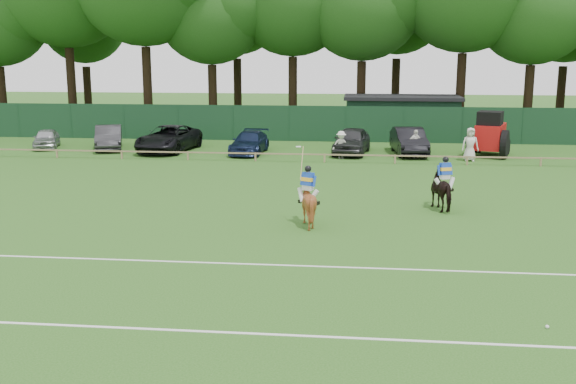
# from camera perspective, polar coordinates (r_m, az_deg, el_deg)

# --- Properties ---
(ground) EXTENTS (160.00, 160.00, 0.00)m
(ground) POSITION_cam_1_polar(r_m,az_deg,el_deg) (21.28, -2.21, -5.33)
(ground) COLOR #1E4C14
(ground) RESTS_ON ground
(horse_dark) EXTENTS (1.44, 2.06, 1.59)m
(horse_dark) POSITION_cam_1_polar(r_m,az_deg,el_deg) (27.75, 13.08, 0.15)
(horse_dark) COLOR black
(horse_dark) RESTS_ON ground
(horse_chestnut) EXTENTS (1.89, 1.96, 1.66)m
(horse_chestnut) POSITION_cam_1_polar(r_m,az_deg,el_deg) (24.64, 1.68, -0.93)
(horse_chestnut) COLOR brown
(horse_chestnut) RESTS_ON ground
(sedan_silver) EXTENTS (2.59, 3.96, 1.25)m
(sedan_silver) POSITION_cam_1_polar(r_m,az_deg,el_deg) (46.99, -19.77, 4.28)
(sedan_silver) COLOR #A6A7AB
(sedan_silver) RESTS_ON ground
(sedan_grey) EXTENTS (3.06, 4.92, 1.53)m
(sedan_grey) POSITION_cam_1_polar(r_m,az_deg,el_deg) (45.24, -14.94, 4.49)
(sedan_grey) COLOR #2A2A2C
(sedan_grey) RESTS_ON ground
(suv_black) EXTENTS (3.41, 6.11, 1.61)m
(suv_black) POSITION_cam_1_polar(r_m,az_deg,el_deg) (43.50, -10.07, 4.48)
(suv_black) COLOR black
(suv_black) RESTS_ON ground
(sedan_navy) EXTENTS (2.12, 4.74, 1.35)m
(sedan_navy) POSITION_cam_1_polar(r_m,az_deg,el_deg) (41.99, -3.29, 4.20)
(sedan_navy) COLOR #121D39
(sedan_navy) RESTS_ON ground
(hatch_grey) EXTENTS (2.57, 5.00, 1.63)m
(hatch_grey) POSITION_cam_1_polar(r_m,az_deg,el_deg) (41.91, 5.40, 4.34)
(hatch_grey) COLOR #2D2E30
(hatch_grey) RESTS_ON ground
(estate_black) EXTENTS (2.23, 5.12, 1.64)m
(estate_black) POSITION_cam_1_polar(r_m,az_deg,el_deg) (42.18, 10.21, 4.26)
(estate_black) COLOR black
(estate_black) RESTS_ON ground
(spectator_left) EXTENTS (1.18, 0.88, 1.63)m
(spectator_left) POSITION_cam_1_polar(r_m,az_deg,el_deg) (40.06, 4.52, 4.01)
(spectator_left) COLOR silver
(spectator_left) RESTS_ON ground
(spectator_mid) EXTENTS (1.06, 0.78, 1.67)m
(spectator_mid) POSITION_cam_1_polar(r_m,az_deg,el_deg) (41.02, 10.71, 4.05)
(spectator_mid) COLOR white
(spectator_mid) RESTS_ON ground
(spectator_right) EXTENTS (0.98, 0.66, 1.94)m
(spectator_right) POSITION_cam_1_polar(r_m,az_deg,el_deg) (40.35, 15.17, 3.91)
(spectator_right) COLOR silver
(spectator_right) RESTS_ON ground
(rider_dark) EXTENTS (0.92, 0.54, 1.41)m
(rider_dark) POSITION_cam_1_polar(r_m,az_deg,el_deg) (27.61, 13.16, 1.62)
(rider_dark) COLOR silver
(rider_dark) RESTS_ON ground
(rider_chestnut) EXTENTS (0.88, 0.80, 2.05)m
(rider_chestnut) POSITION_cam_1_polar(r_m,az_deg,el_deg) (24.47, 1.67, 0.77)
(rider_chestnut) COLOR silver
(rider_chestnut) RESTS_ON ground
(polo_ball) EXTENTS (0.09, 0.09, 0.09)m
(polo_ball) POSITION_cam_1_polar(r_m,az_deg,el_deg) (16.95, 21.09, -10.59)
(polo_ball) COLOR silver
(polo_ball) RESTS_ON ground
(pitch_lines) EXTENTS (60.00, 5.10, 0.01)m
(pitch_lines) POSITION_cam_1_polar(r_m,az_deg,el_deg) (18.01, -3.83, -8.59)
(pitch_lines) COLOR silver
(pitch_lines) RESTS_ON ground
(pitch_rail) EXTENTS (62.10, 0.10, 0.50)m
(pitch_rail) POSITION_cam_1_polar(r_m,az_deg,el_deg) (38.67, 1.63, 3.20)
(pitch_rail) COLOR #997F5B
(pitch_rail) RESTS_ON ground
(perimeter_fence) EXTENTS (92.08, 0.08, 2.50)m
(perimeter_fence) POSITION_cam_1_polar(r_m,az_deg,el_deg) (47.47, 2.50, 5.80)
(perimeter_fence) COLOR #14351E
(perimeter_fence) RESTS_ON ground
(utility_shed) EXTENTS (8.40, 4.40, 3.04)m
(utility_shed) POSITION_cam_1_polar(r_m,az_deg,el_deg) (50.42, 9.58, 6.33)
(utility_shed) COLOR #14331E
(utility_shed) RESTS_ON ground
(tree_row) EXTENTS (96.00, 12.00, 21.00)m
(tree_row) POSITION_cam_1_polar(r_m,az_deg,el_deg) (55.47, 5.09, 5.35)
(tree_row) COLOR #26561C
(tree_row) RESTS_ON ground
(tractor) EXTENTS (3.10, 3.77, 2.74)m
(tractor) POSITION_cam_1_polar(r_m,az_deg,el_deg) (42.46, 16.71, 4.64)
(tractor) COLOR #B31010
(tractor) RESTS_ON ground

